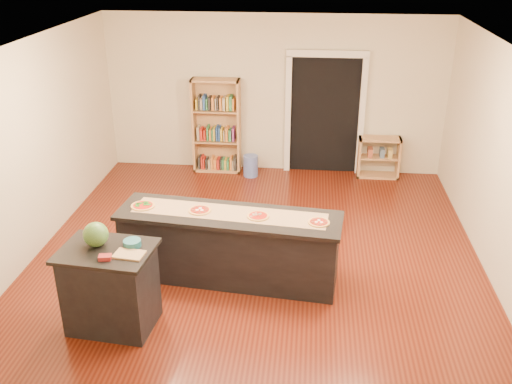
# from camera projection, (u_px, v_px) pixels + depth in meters

# --- Properties ---
(room) EXTENTS (6.00, 7.00, 2.80)m
(room) POSITION_uv_depth(u_px,v_px,m) (254.00, 169.00, 6.92)
(room) COLOR beige
(room) RESTS_ON ground
(doorway) EXTENTS (1.40, 0.09, 2.21)m
(doorway) POSITION_uv_depth(u_px,v_px,m) (325.00, 108.00, 10.06)
(doorway) COLOR black
(doorway) RESTS_ON room
(kitchen_island) EXTENTS (2.75, 0.74, 0.91)m
(kitchen_island) POSITION_uv_depth(u_px,v_px,m) (229.00, 246.00, 7.09)
(kitchen_island) COLOR black
(kitchen_island) RESTS_ON ground
(side_counter) EXTENTS (0.98, 0.72, 0.97)m
(side_counter) POSITION_uv_depth(u_px,v_px,m) (111.00, 288.00, 6.20)
(side_counter) COLOR black
(side_counter) RESTS_ON ground
(bookshelf) EXTENTS (0.85, 0.30, 1.70)m
(bookshelf) POSITION_uv_depth(u_px,v_px,m) (216.00, 126.00, 10.22)
(bookshelf) COLOR tan
(bookshelf) RESTS_ON ground
(low_shelf) EXTENTS (0.73, 0.31, 0.73)m
(low_shelf) POSITION_uv_depth(u_px,v_px,m) (379.00, 157.00, 10.16)
(low_shelf) COLOR tan
(low_shelf) RESTS_ON ground
(waste_bin) EXTENTS (0.26, 0.26, 0.39)m
(waste_bin) POSITION_uv_depth(u_px,v_px,m) (251.00, 166.00, 10.25)
(waste_bin) COLOR #5269B6
(waste_bin) RESTS_ON ground
(kraft_paper) EXTENTS (2.41, 0.67, 0.00)m
(kraft_paper) POSITION_uv_depth(u_px,v_px,m) (229.00, 213.00, 6.93)
(kraft_paper) COLOR #926B4B
(kraft_paper) RESTS_ON kitchen_island
(watermelon) EXTENTS (0.27, 0.27, 0.27)m
(watermelon) POSITION_uv_depth(u_px,v_px,m) (96.00, 234.00, 6.03)
(watermelon) COLOR #144214
(watermelon) RESTS_ON side_counter
(cutting_board) EXTENTS (0.33, 0.24, 0.02)m
(cutting_board) POSITION_uv_depth(u_px,v_px,m) (129.00, 254.00, 5.89)
(cutting_board) COLOR tan
(cutting_board) RESTS_ON side_counter
(package_red) EXTENTS (0.14, 0.11, 0.05)m
(package_red) POSITION_uv_depth(u_px,v_px,m) (105.00, 257.00, 5.81)
(package_red) COLOR maroon
(package_red) RESTS_ON side_counter
(package_teal) EXTENTS (0.19, 0.19, 0.07)m
(package_teal) POSITION_uv_depth(u_px,v_px,m) (132.00, 243.00, 6.05)
(package_teal) COLOR #195966
(package_teal) RESTS_ON side_counter
(pizza_a) EXTENTS (0.29, 0.29, 0.02)m
(pizza_a) POSITION_uv_depth(u_px,v_px,m) (143.00, 206.00, 7.09)
(pizza_a) COLOR tan
(pizza_a) RESTS_ON kitchen_island
(pizza_b) EXTENTS (0.29, 0.29, 0.02)m
(pizza_b) POSITION_uv_depth(u_px,v_px,m) (200.00, 210.00, 6.97)
(pizza_b) COLOR tan
(pizza_b) RESTS_ON kitchen_island
(pizza_c) EXTENTS (0.28, 0.28, 0.02)m
(pizza_c) POSITION_uv_depth(u_px,v_px,m) (258.00, 216.00, 6.83)
(pizza_c) COLOR tan
(pizza_c) RESTS_ON kitchen_island
(pizza_d) EXTENTS (0.27, 0.27, 0.02)m
(pizza_d) POSITION_uv_depth(u_px,v_px,m) (319.00, 222.00, 6.68)
(pizza_d) COLOR tan
(pizza_d) RESTS_ON kitchen_island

